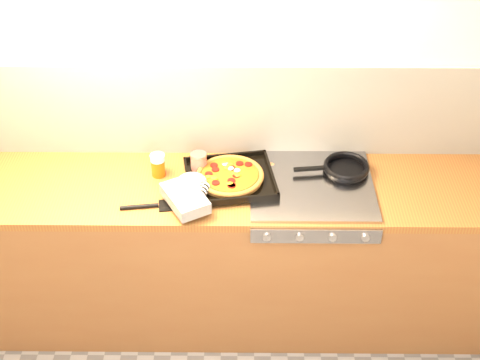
{
  "coord_description": "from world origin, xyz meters",
  "views": [
    {
      "loc": [
        0.12,
        -1.48,
        2.9
      ],
      "look_at": [
        0.1,
        1.08,
        0.95
      ],
      "focal_mm": 50.0,
      "sensor_mm": 36.0,
      "label": 1
    }
  ],
  "objects_px": {
    "pizza_on_tray": "(217,181)",
    "tomato_can": "(199,163)",
    "frying_pan": "(345,168)",
    "juice_glass": "(158,165)"
  },
  "relations": [
    {
      "from": "pizza_on_tray",
      "to": "tomato_can",
      "type": "relative_size",
      "value": 4.99
    },
    {
      "from": "pizza_on_tray",
      "to": "frying_pan",
      "type": "relative_size",
      "value": 1.46
    },
    {
      "from": "tomato_can",
      "to": "juice_glass",
      "type": "height_order",
      "value": "juice_glass"
    },
    {
      "from": "frying_pan",
      "to": "tomato_can",
      "type": "distance_m",
      "value": 0.73
    },
    {
      "from": "frying_pan",
      "to": "juice_glass",
      "type": "distance_m",
      "value": 0.93
    },
    {
      "from": "pizza_on_tray",
      "to": "tomato_can",
      "type": "distance_m",
      "value": 0.16
    },
    {
      "from": "frying_pan",
      "to": "juice_glass",
      "type": "xyz_separation_m",
      "value": [
        -0.93,
        -0.02,
        0.03
      ]
    },
    {
      "from": "frying_pan",
      "to": "tomato_can",
      "type": "height_order",
      "value": "tomato_can"
    },
    {
      "from": "tomato_can",
      "to": "juice_glass",
      "type": "distance_m",
      "value": 0.2
    },
    {
      "from": "pizza_on_tray",
      "to": "tomato_can",
      "type": "xyz_separation_m",
      "value": [
        -0.1,
        0.13,
        0.01
      ]
    }
  ]
}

